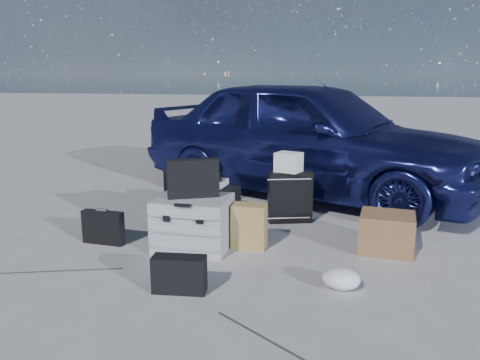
% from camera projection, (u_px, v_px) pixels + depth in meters
% --- Properties ---
extents(ground, '(60.00, 60.00, 0.00)m').
position_uv_depth(ground, '(213.00, 264.00, 3.71)').
color(ground, '#ACABA7').
rests_on(ground, ground).
extents(car, '(4.59, 3.24, 1.45)m').
position_uv_depth(car, '(308.00, 136.00, 5.75)').
color(car, navy).
rests_on(car, ground).
extents(pelican_case, '(0.62, 0.51, 0.45)m').
position_uv_depth(pelican_case, '(193.00, 223.00, 4.02)').
color(pelican_case, '#9FA1A4').
rests_on(pelican_case, ground).
extents(laptop_bag, '(0.44, 0.28, 0.33)m').
position_uv_depth(laptop_bag, '(193.00, 178.00, 3.96)').
color(laptop_bag, black).
rests_on(laptop_bag, pelican_case).
extents(briefcase, '(0.39, 0.12, 0.30)m').
position_uv_depth(briefcase, '(103.00, 227.00, 4.14)').
color(briefcase, black).
rests_on(briefcase, ground).
extents(suitcase_left, '(0.45, 0.21, 0.56)m').
position_uv_depth(suitcase_left, '(187.00, 198.00, 4.61)').
color(suitcase_left, black).
rests_on(suitcase_left, ground).
extents(suitcase_right, '(0.46, 0.28, 0.53)m').
position_uv_depth(suitcase_right, '(290.00, 197.00, 4.73)').
color(suitcase_right, black).
rests_on(suitcase_right, ground).
extents(white_carton, '(0.29, 0.26, 0.19)m').
position_uv_depth(white_carton, '(289.00, 162.00, 4.64)').
color(white_carton, white).
rests_on(white_carton, suitcase_right).
extents(duffel_bag, '(0.71, 0.46, 0.33)m').
position_uv_depth(duffel_bag, '(208.00, 200.00, 4.99)').
color(duffel_bag, black).
rests_on(duffel_bag, ground).
extents(flat_box_white, '(0.38, 0.30, 0.06)m').
position_uv_depth(flat_box_white, '(209.00, 183.00, 4.93)').
color(flat_box_white, white).
rests_on(flat_box_white, duffel_bag).
extents(flat_box_black, '(0.34, 0.28, 0.06)m').
position_uv_depth(flat_box_black, '(208.00, 177.00, 4.90)').
color(flat_box_black, black).
rests_on(flat_box_black, flat_box_white).
extents(kraft_bag, '(0.29, 0.18, 0.39)m').
position_uv_depth(kraft_bag, '(249.00, 226.00, 4.03)').
color(kraft_bag, '#B0854D').
rests_on(kraft_bag, ground).
extents(cardboard_box, '(0.48, 0.43, 0.33)m').
position_uv_depth(cardboard_box, '(387.00, 233.00, 3.95)').
color(cardboard_box, brown).
rests_on(cardboard_box, ground).
extents(plastic_bag, '(0.29, 0.26, 0.15)m').
position_uv_depth(plastic_bag, '(341.00, 279.00, 3.28)').
color(plastic_bag, white).
rests_on(plastic_bag, ground).
extents(messenger_bag, '(0.38, 0.17, 0.26)m').
position_uv_depth(messenger_bag, '(179.00, 274.00, 3.22)').
color(messenger_bag, black).
rests_on(messenger_bag, ground).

